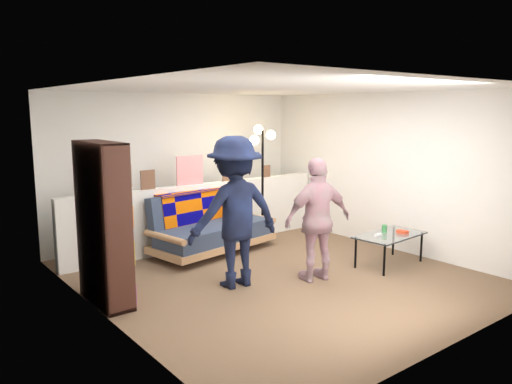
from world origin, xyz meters
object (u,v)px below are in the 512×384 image
bookshelf (103,229)px  floor_lamp (262,159)px  coffee_table (390,236)px  person_right (318,220)px  futon_sofa (211,227)px  person_left (235,212)px

bookshelf → floor_lamp: floor_lamp is taller
bookshelf → coffee_table: 3.82m
coffee_table → person_right: bearing=172.2°
floor_lamp → person_right: 2.17m
futon_sofa → person_left: person_left is taller
floor_lamp → futon_sofa: bearing=-176.3°
coffee_table → bookshelf: bearing=163.4°
coffee_table → person_right: 1.31m
floor_lamp → coffee_table: bearing=-75.4°
coffee_table → person_left: size_ratio=0.59×
bookshelf → person_right: bookshelf is taller
futon_sofa → person_left: bearing=-112.2°
futon_sofa → bookshelf: (-2.04, -1.00, 0.46)m
futon_sofa → coffee_table: futon_sofa is taller
bookshelf → floor_lamp: size_ratio=0.95×
floor_lamp → person_left: (-1.61, -1.50, -0.43)m
person_left → floor_lamp: bearing=-130.4°
floor_lamp → person_left: 2.24m
bookshelf → person_left: bearing=-16.6°
futon_sofa → person_left: (-0.58, -1.43, 0.53)m
bookshelf → person_left: (1.46, -0.43, 0.08)m
futon_sofa → floor_lamp: size_ratio=1.07×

